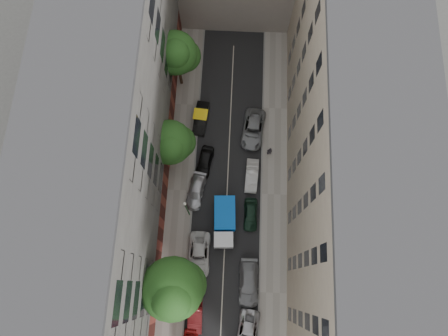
# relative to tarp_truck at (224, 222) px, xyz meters

# --- Properties ---
(ground) EXTENTS (120.00, 120.00, 0.00)m
(ground) POSITION_rel_tarp_truck_xyz_m (0.14, 3.66, -1.43)
(ground) COLOR #4C4C49
(ground) RESTS_ON ground
(road_surface) EXTENTS (8.00, 44.00, 0.02)m
(road_surface) POSITION_rel_tarp_truck_xyz_m (0.14, 3.66, -1.42)
(road_surface) COLOR black
(road_surface) RESTS_ON ground
(sidewalk_left) EXTENTS (3.00, 44.00, 0.15)m
(sidewalk_left) POSITION_rel_tarp_truck_xyz_m (-5.36, 3.66, -1.36)
(sidewalk_left) COLOR gray
(sidewalk_left) RESTS_ON ground
(sidewalk_right) EXTENTS (3.00, 44.00, 0.15)m
(sidewalk_right) POSITION_rel_tarp_truck_xyz_m (5.64, 3.66, -1.36)
(sidewalk_right) COLOR gray
(sidewalk_right) RESTS_ON ground
(building_left) EXTENTS (8.00, 44.00, 20.00)m
(building_left) POSITION_rel_tarp_truck_xyz_m (-10.86, 3.66, 8.57)
(building_left) COLOR #4D4A48
(building_left) RESTS_ON ground
(building_right) EXTENTS (8.00, 44.00, 20.00)m
(building_right) POSITION_rel_tarp_truck_xyz_m (11.14, 3.66, 8.57)
(building_right) COLOR tan
(building_right) RESTS_ON ground
(tarp_truck) EXTENTS (2.48, 5.72, 2.60)m
(tarp_truck) POSITION_rel_tarp_truck_xyz_m (0.00, 0.00, 0.00)
(tarp_truck) COLOR black
(tarp_truck) RESTS_ON ground
(car_left_1) EXTENTS (1.64, 4.39, 1.43)m
(car_left_1) POSITION_rel_tarp_truck_xyz_m (-2.66, -9.74, -0.71)
(car_left_1) COLOR #490E0F
(car_left_1) RESTS_ON ground
(car_left_2) EXTENTS (2.42, 5.20, 1.44)m
(car_left_2) POSITION_rel_tarp_truck_xyz_m (-2.66, -3.72, -0.71)
(car_left_2) COLOR silver
(car_left_2) RESTS_ON ground
(car_left_3) EXTENTS (2.58, 4.75, 1.31)m
(car_left_3) POSITION_rel_tarp_truck_xyz_m (-3.46, 3.46, -0.78)
(car_left_3) COLOR #AFAFB4
(car_left_3) RESTS_ON ground
(car_left_4) EXTENTS (2.29, 4.26, 1.38)m
(car_left_4) POSITION_rel_tarp_truck_xyz_m (-2.66, 7.06, -0.74)
(car_left_4) COLOR black
(car_left_4) RESTS_ON ground
(car_left_5) EXTENTS (1.91, 4.47, 1.43)m
(car_left_5) POSITION_rel_tarp_truck_xyz_m (-3.46, 12.66, -0.72)
(car_left_5) COLOR black
(car_left_5) RESTS_ON ground
(car_right_0) EXTENTS (2.77, 4.96, 1.31)m
(car_right_0) POSITION_rel_tarp_truck_xyz_m (2.94, -11.46, -0.78)
(car_right_0) COLOR #B6B6BB
(car_right_0) RESTS_ON ground
(car_right_1) EXTENTS (2.19, 5.24, 1.51)m
(car_right_1) POSITION_rel_tarp_truck_xyz_m (2.94, -6.46, -0.68)
(car_right_1) COLOR slate
(car_right_1) RESTS_ON ground
(car_right_2) EXTENTS (1.55, 3.86, 1.31)m
(car_right_2) POSITION_rel_tarp_truck_xyz_m (2.94, 1.06, -0.77)
(car_right_2) COLOR black
(car_right_2) RESTS_ON ground
(car_right_3) EXTENTS (1.60, 4.12, 1.34)m
(car_right_3) POSITION_rel_tarp_truck_xyz_m (2.94, 5.65, -0.76)
(car_right_3) COLOR silver
(car_right_3) RESTS_ON ground
(car_right_4) EXTENTS (3.12, 5.68, 1.51)m
(car_right_4) POSITION_rel_tarp_truck_xyz_m (2.94, 11.46, -0.68)
(car_right_4) COLOR slate
(car_right_4) RESTS_ON ground
(tree_near) EXTENTS (6.07, 5.91, 10.64)m
(tree_near) POSITION_rel_tarp_truck_xyz_m (-4.36, -7.45, 5.90)
(tree_near) COLOR #382619
(tree_near) RESTS_ON sidewalk_left
(tree_mid) EXTENTS (5.21, 4.93, 7.54)m
(tree_mid) POSITION_rel_tarp_truck_xyz_m (-6.16, 7.61, 3.61)
(tree_mid) COLOR #382619
(tree_mid) RESTS_ON sidewalk_left
(tree_far) EXTENTS (5.22, 4.93, 9.56)m
(tree_far) POSITION_rel_tarp_truck_xyz_m (-6.16, 17.55, 5.27)
(tree_far) COLOR #382619
(tree_far) RESTS_ON sidewalk_left
(lamp_post) EXTENTS (0.36, 0.36, 6.21)m
(lamp_post) POSITION_rel_tarp_truck_xyz_m (-4.06, 0.85, 2.56)
(lamp_post) COLOR #195823
(lamp_post) RESTS_ON sidewalk_left
(pedestrian) EXTENTS (0.73, 0.56, 1.79)m
(pedestrian) POSITION_rel_tarp_truck_xyz_m (4.93, 8.64, -0.39)
(pedestrian) COLOR black
(pedestrian) RESTS_ON sidewalk_right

